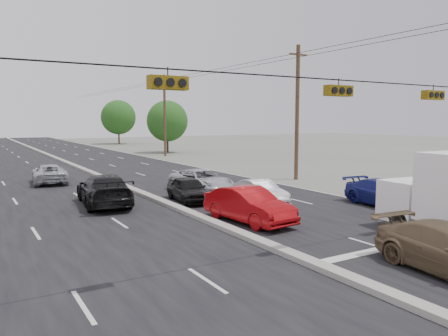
# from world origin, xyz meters

# --- Properties ---
(ground) EXTENTS (200.00, 200.00, 0.00)m
(ground) POSITION_xyz_m (0.00, 0.00, 0.00)
(ground) COLOR #606356
(ground) RESTS_ON ground
(road_surface) EXTENTS (20.00, 160.00, 0.02)m
(road_surface) POSITION_xyz_m (0.00, 30.00, 0.00)
(road_surface) COLOR black
(road_surface) RESTS_ON ground
(center_median) EXTENTS (0.50, 160.00, 0.20)m
(center_median) POSITION_xyz_m (0.00, 30.00, 0.10)
(center_median) COLOR gray
(center_median) RESTS_ON ground
(utility_pole_right_b) EXTENTS (1.60, 0.30, 10.00)m
(utility_pole_right_b) POSITION_xyz_m (12.50, 15.00, 5.11)
(utility_pole_right_b) COLOR #422D1E
(utility_pole_right_b) RESTS_ON ground
(utility_pole_right_c) EXTENTS (1.60, 0.30, 10.00)m
(utility_pole_right_c) POSITION_xyz_m (12.50, 40.00, 5.11)
(utility_pole_right_c) COLOR #422D1E
(utility_pole_right_c) RESTS_ON ground
(traffic_signals) EXTENTS (25.00, 0.30, 0.54)m
(traffic_signals) POSITION_xyz_m (1.40, 0.00, 5.49)
(traffic_signals) COLOR black
(traffic_signals) RESTS_ON ground
(tree_right_mid) EXTENTS (5.60, 5.60, 7.14)m
(tree_right_mid) POSITION_xyz_m (15.00, 45.00, 4.34)
(tree_right_mid) COLOR #382619
(tree_right_mid) RESTS_ON ground
(tree_right_far) EXTENTS (6.40, 6.40, 8.16)m
(tree_right_far) POSITION_xyz_m (16.00, 70.00, 4.96)
(tree_right_far) COLOR #382619
(tree_right_far) RESTS_ON ground
(red_sedan) EXTENTS (2.13, 4.84, 1.55)m
(red_sedan) POSITION_xyz_m (1.54, 5.22, 0.77)
(red_sedan) COLOR #9E090D
(red_sedan) RESTS_ON ground
(queue_car_a) EXTENTS (2.00, 4.13, 1.36)m
(queue_car_a) POSITION_xyz_m (1.49, 11.02, 0.68)
(queue_car_a) COLOR black
(queue_car_a) RESTS_ON ground
(queue_car_b) EXTENTS (1.53, 3.91, 1.27)m
(queue_car_b) POSITION_xyz_m (4.57, 8.54, 0.63)
(queue_car_b) COLOR #BDBDBF
(queue_car_b) RESTS_ON ground
(queue_car_c) EXTENTS (2.73, 5.23, 1.41)m
(queue_car_c) POSITION_xyz_m (3.59, 13.49, 0.70)
(queue_car_c) COLOR #B8BBC1
(queue_car_c) RESTS_ON ground
(queue_car_d) EXTENTS (2.36, 4.88, 1.37)m
(queue_car_d) POSITION_xyz_m (9.60, 4.53, 0.68)
(queue_car_d) COLOR navy
(queue_car_d) RESTS_ON ground
(oncoming_near) EXTENTS (2.91, 5.91, 1.65)m
(oncoming_near) POSITION_xyz_m (-2.84, 12.37, 0.83)
(oncoming_near) COLOR black
(oncoming_near) RESTS_ON ground
(oncoming_far) EXTENTS (2.72, 5.05, 1.35)m
(oncoming_far) POSITION_xyz_m (-3.94, 22.41, 0.67)
(oncoming_far) COLOR #B0B2B8
(oncoming_far) RESTS_ON ground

